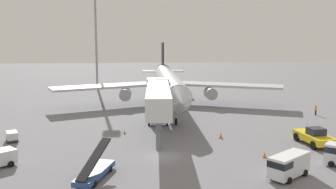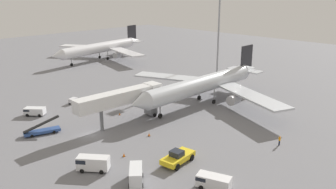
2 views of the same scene
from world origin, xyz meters
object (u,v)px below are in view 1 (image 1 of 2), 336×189
at_px(airplane_at_gate, 168,83).
at_px(apron_light_mast, 95,14).
at_px(jet_bridge, 158,98).
at_px(safety_cone_bravo, 125,132).
at_px(baggage_cart_far_right, 12,136).
at_px(belt_loader_truck, 95,171).
at_px(safety_cone_charlie, 265,155).
at_px(service_van_outer_left, 288,165).
at_px(ground_crew_worker_foreground, 316,110).
at_px(safety_cone_alpha, 221,135).
at_px(pushback_tug, 315,137).

height_order(airplane_at_gate, apron_light_mast, apron_light_mast).
bearing_deg(jet_bridge, safety_cone_bravo, 156.98).
relative_size(baggage_cart_far_right, apron_light_mast, 0.09).
distance_m(belt_loader_truck, safety_cone_bravo, 17.47).
bearing_deg(safety_cone_charlie, service_van_outer_left, -87.54).
xyz_separation_m(jet_bridge, ground_crew_worker_foreground, (28.45, 12.85, -4.57)).
distance_m(ground_crew_worker_foreground, safety_cone_charlie, 28.16).
distance_m(airplane_at_gate, ground_crew_worker_foreground, 27.62).
xyz_separation_m(ground_crew_worker_foreground, safety_cone_bravo, (-33.23, -10.81, -0.72)).
height_order(belt_loader_truck, ground_crew_worker_foreground, belt_loader_truck).
relative_size(airplane_at_gate, jet_bridge, 2.30).
xyz_separation_m(baggage_cart_far_right, apron_light_mast, (5.67, 50.83, 18.65)).
height_order(service_van_outer_left, safety_cone_bravo, service_van_outer_left).
xyz_separation_m(baggage_cart_far_right, safety_cone_alpha, (28.19, -0.14, -0.39)).
xyz_separation_m(belt_loader_truck, ground_crew_worker_foreground, (35.43, 28.14, 0.22)).
relative_size(service_van_outer_left, apron_light_mast, 0.18).
distance_m(baggage_cart_far_right, safety_cone_alpha, 28.20).
height_order(jet_bridge, apron_light_mast, apron_light_mast).
xyz_separation_m(pushback_tug, baggage_cart_far_right, (-39.65, 4.19, -0.32)).
relative_size(jet_bridge, apron_light_mast, 0.72).
height_order(airplane_at_gate, pushback_tug, airplane_at_gate).
distance_m(airplane_at_gate, safety_cone_alpha, 25.01).
bearing_deg(safety_cone_charlie, apron_light_mast, 113.43).
xyz_separation_m(safety_cone_bravo, apron_light_mast, (-9.16, 47.78, 19.13)).
height_order(baggage_cart_far_right, safety_cone_alpha, baggage_cart_far_right).
distance_m(jet_bridge, safety_cone_bravo, 7.42).
bearing_deg(belt_loader_truck, baggage_cart_far_right, 131.49).
height_order(service_van_outer_left, baggage_cart_far_right, service_van_outer_left).
height_order(jet_bridge, safety_cone_bravo, jet_bridge).
bearing_deg(ground_crew_worker_foreground, safety_cone_alpha, -144.82).
bearing_deg(airplane_at_gate, ground_crew_worker_foreground, -21.37).
bearing_deg(ground_crew_worker_foreground, baggage_cart_far_right, -163.92).
bearing_deg(jet_bridge, baggage_cart_far_right, -177.05).
height_order(ground_crew_worker_foreground, safety_cone_charlie, ground_crew_worker_foreground).
xyz_separation_m(service_van_outer_left, safety_cone_bravo, (-17.03, 18.44, -1.08)).
xyz_separation_m(jet_bridge, apron_light_mast, (-13.94, 49.82, 13.84)).
bearing_deg(jet_bridge, safety_cone_alpha, -7.65).
relative_size(pushback_tug, service_van_outer_left, 1.29).
relative_size(baggage_cart_far_right, ground_crew_worker_foreground, 1.35).
height_order(belt_loader_truck, safety_cone_bravo, belt_loader_truck).
xyz_separation_m(jet_bridge, belt_loader_truck, (-6.98, -15.29, -4.79)).
bearing_deg(pushback_tug, jet_bridge, 165.45).
relative_size(service_van_outer_left, safety_cone_charlie, 7.50).
height_order(airplane_at_gate, ground_crew_worker_foreground, airplane_at_gate).
xyz_separation_m(belt_loader_truck, baggage_cart_far_right, (-12.63, 14.28, -0.02)).
height_order(airplane_at_gate, safety_cone_bravo, airplane_at_gate).
relative_size(belt_loader_truck, apron_light_mast, 0.25).
xyz_separation_m(belt_loader_truck, service_van_outer_left, (19.22, -1.12, 0.58)).
bearing_deg(safety_cone_alpha, pushback_tug, -19.47).
xyz_separation_m(pushback_tug, safety_cone_charlie, (-8.07, -4.77, -0.74)).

